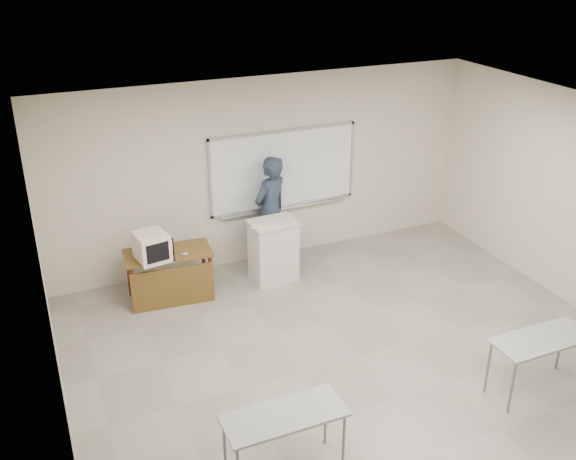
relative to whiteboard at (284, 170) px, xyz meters
name	(u,v)px	position (x,y,z in m)	size (l,w,h in m)	color
floor	(394,400)	(-0.30, -3.97, -1.49)	(7.00, 8.00, 0.01)	gray
whiteboard	(284,170)	(0.00, 0.00, 0.00)	(2.48, 0.10, 1.31)	white
student_desks	(476,430)	(-0.30, -5.32, -0.81)	(4.40, 2.20, 0.73)	#9D9D99
instructor_desk	(171,270)	(-2.10, -0.78, -0.97)	(1.24, 0.62, 0.75)	brown
podium	(273,251)	(-0.50, -0.77, -0.98)	(0.70, 0.51, 0.99)	silver
crt_monitor	(151,247)	(-2.35, -0.79, -0.54)	(0.43, 0.48, 0.41)	beige
laptop	(163,253)	(-2.20, -0.79, -0.67)	(0.31, 0.29, 0.23)	black
mouse	(185,254)	(-1.90, -0.87, -0.71)	(0.10, 0.07, 0.04)	#94959B
keyboard	(267,225)	(-0.65, -0.89, -0.48)	(0.46, 0.15, 0.03)	beige
presenter	(271,212)	(-0.34, -0.26, -0.56)	(0.67, 0.44, 1.83)	black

